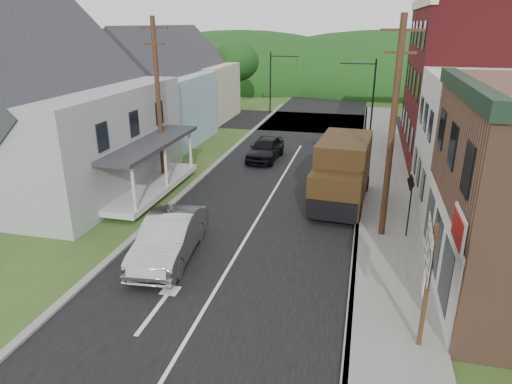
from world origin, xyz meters
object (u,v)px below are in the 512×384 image
Objects in this scene: dark_sedan at (265,149)px; delivery_van at (342,173)px; warning_sign at (410,197)px; silver_sedan at (169,239)px; route_sign_cluster at (428,268)px.

delivery_van reaches higher than dark_sedan.
delivery_van is 2.18× the size of warning_sign.
dark_sedan is 0.74× the size of delivery_van.
silver_sedan is 9.91m from warning_sign.
route_sign_cluster is (8.25, -17.50, 1.81)m from dark_sedan.
route_sign_cluster reaches higher than delivery_van.
delivery_van is at bearing 44.42° from silver_sedan.
warning_sign reaches higher than silver_sedan.
silver_sedan is 9.63m from route_sign_cluster.
delivery_van reaches higher than warning_sign.
dark_sedan is 1.61× the size of warning_sign.
route_sign_cluster reaches higher than warning_sign.
dark_sedan is (0.65, 14.25, -0.09)m from silver_sedan.
silver_sedan is at bearing -174.24° from warning_sign.
silver_sedan is 1.38× the size of route_sign_cluster.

